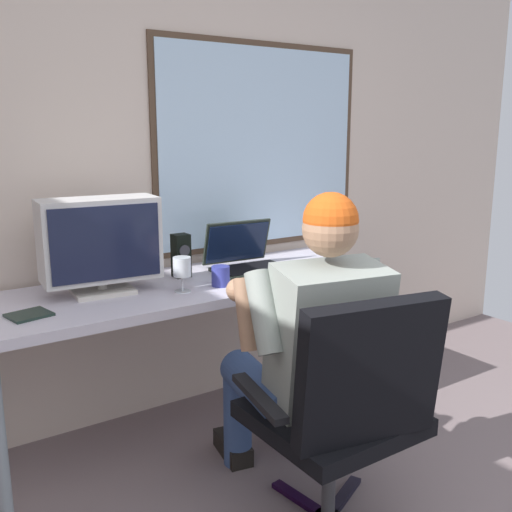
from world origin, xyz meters
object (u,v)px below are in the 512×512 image
wine_glass (182,269)px  laptop (245,257)px  crt_monitor (100,241)px  office_chair (347,404)px  cd_case (29,315)px  desk_speaker (181,256)px  desk (188,296)px  person_seated (309,346)px  coffee_mug (221,276)px

wine_glass → laptop: bearing=24.2°
crt_monitor → wine_glass: size_ratio=3.28×
office_chair → wine_glass: bearing=103.5°
cd_case → desk_speaker: bearing=15.8°
desk → office_chair: size_ratio=2.04×
desk → wine_glass: (-0.09, -0.12, 0.16)m
person_seated → wine_glass: 0.63m
wine_glass → desk_speaker: 0.25m
person_seated → laptop: person_seated is taller
crt_monitor → laptop: 0.74m
office_chair → desk_speaker: bearing=94.6°
person_seated → laptop: 0.79m
laptop → coffee_mug: size_ratio=4.20×
office_chair → wine_glass: size_ratio=6.13×
office_chair → laptop: bearing=76.3°
crt_monitor → office_chair: bearing=-63.9°
desk → desk_speaker: desk_speaker is taller
laptop → cd_case: bearing=-170.5°
office_chair → crt_monitor: crt_monitor is taller
person_seated → crt_monitor: 0.95m
laptop → coffee_mug: 0.33m
person_seated → cd_case: bearing=146.2°
person_seated → laptop: size_ratio=3.29×
desk → wine_glass: bearing=-124.4°
office_chair → crt_monitor: (-0.48, 0.97, 0.45)m
wine_glass → desk_speaker: size_ratio=0.74×
office_chair → person_seated: bearing=80.3°
crt_monitor → coffee_mug: bearing=-20.9°
office_chair → coffee_mug: office_chair is taller
office_chair → wine_glass: (-0.19, 0.80, 0.33)m
person_seated → wine_glass: size_ratio=8.15×
cd_case → coffee_mug: (0.79, -0.03, 0.04)m
crt_monitor → cd_case: crt_monitor is taller
desk → crt_monitor: size_ratio=3.81×
desk_speaker → office_chair: bearing=-85.4°
desk_speaker → cd_case: desk_speaker is taller
desk → crt_monitor: 0.47m
desk → crt_monitor: crt_monitor is taller
laptop → person_seated: bearing=-105.1°
laptop → cd_case: 1.06m
laptop → wine_glass: size_ratio=2.47×
desk → person_seated: bearing=-77.2°
wine_glass → office_chair: bearing=-76.5°
person_seated → desk_speaker: bearing=99.4°
desk → office_chair: 0.95m
cd_case → laptop: bearing=9.5°
laptop → cd_case: (-1.05, -0.17, -0.05)m
desk → crt_monitor: (-0.37, 0.04, 0.29)m
office_chair → cd_case: office_chair is taller
person_seated → wine_glass: bearing=113.5°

